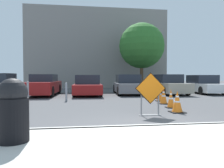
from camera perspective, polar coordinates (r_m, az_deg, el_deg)
name	(u,v)px	position (r m, az deg, el deg)	size (l,w,h in m)	color
ground_plane	(105,95)	(15.19, -1.87, -2.96)	(96.00, 96.00, 0.00)	#4C4C4F
sidewalk_strip	(175,147)	(4.12, 16.20, -15.63)	(22.10, 2.95, 0.14)	beige
curb_lip	(149,128)	(5.44, 9.70, -11.21)	(22.10, 0.20, 0.14)	beige
road_closed_sign	(150,92)	(7.39, 10.00, -2.11)	(1.05, 0.20, 1.44)	black
traffic_cone_nearest	(177,102)	(8.29, 16.69, -4.49)	(0.51, 0.51, 0.79)	black
traffic_cone_second	(171,99)	(9.43, 15.12, -3.71)	(0.39, 0.39, 0.79)	black
traffic_cone_third	(164,96)	(10.73, 13.33, -3.10)	(0.46, 0.46, 0.76)	black
traffic_cone_fourth	(160,94)	(11.81, 12.43, -2.61)	(0.42, 0.42, 0.77)	black
traffic_cone_fifth	(157,92)	(13.11, 11.79, -2.10)	(0.40, 0.40, 0.79)	black
parked_car_nearest	(0,85)	(16.80, -27.20, -0.31)	(1.99, 4.17, 1.53)	#A39984
parked_car_second	(44,85)	(15.74, -17.31, -0.36)	(1.97, 4.76, 1.46)	maroon
parked_car_third	(88,86)	(15.46, -6.40, -0.48)	(2.02, 4.74, 1.41)	maroon
parked_car_fourth	(128,85)	(16.11, 4.22, -0.32)	(2.05, 4.18, 1.45)	slate
parked_car_fifth	(168,85)	(16.66, 14.54, -0.29)	(1.91, 4.14, 1.46)	#A39984
parked_car_sixth	(202,85)	(18.42, 22.55, -0.23)	(2.03, 4.66, 1.42)	white
trash_bin	(13,110)	(4.29, -24.48, -6.17)	(0.55, 0.55, 1.14)	black
bollard_nearest	(66,91)	(12.01, -11.85, -1.86)	(0.12, 0.12, 0.97)	gray
bollard_second	(28,91)	(12.30, -21.13, -1.67)	(0.12, 0.12, 1.05)	gray
building_facade_backdrop	(97,50)	(26.99, -4.02, 8.76)	(15.94, 5.00, 8.99)	gray
street_tree_behind_lot	(142,46)	(22.14, 7.75, 9.84)	(4.48, 4.48, 6.59)	#513823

